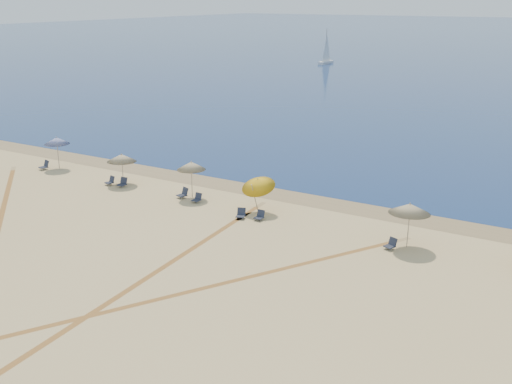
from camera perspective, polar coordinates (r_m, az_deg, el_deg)
wet_sand at (r=43.34m, az=2.70°, el=-0.24°), size 500.00×500.00×0.00m
umbrella_0 at (r=51.92m, az=-18.02°, el=4.55°), size 2.01×2.01×2.64m
umbrella_1 at (r=46.35m, az=-12.37°, el=3.11°), size 2.17×2.18×2.33m
umbrella_2 at (r=42.31m, az=-6.03°, el=2.44°), size 1.98×1.98×2.62m
umbrella_3 at (r=39.23m, az=0.16°, el=0.81°), size 2.19×2.24×2.62m
umbrella_4 at (r=34.66m, az=14.08°, el=-1.50°), size 2.30×2.32×2.61m
chair_0 at (r=52.41m, az=-19.02°, el=2.34°), size 0.77×0.84×0.73m
chair_1 at (r=46.77m, az=-13.36°, el=1.00°), size 0.68×0.74×0.65m
chair_2 at (r=46.06m, az=-12.28°, el=0.84°), size 0.60×0.69×0.69m
chair_3 at (r=42.86m, az=-6.77°, el=-0.13°), size 0.78×0.84×0.71m
chair_4 at (r=41.83m, az=-5.48°, el=-0.59°), size 0.57×0.65×0.63m
chair_5 at (r=38.69m, az=-1.41°, el=-2.04°), size 0.70×0.76×0.64m
chair_6 at (r=38.39m, az=0.35°, el=-2.22°), size 0.54×0.62×0.62m
chair_7 at (r=34.89m, az=12.43°, el=-4.75°), size 0.71×0.76×0.62m
sailboat_0 at (r=130.20m, az=6.54°, el=12.69°), size 1.47×4.77×7.01m
tire_tracks at (r=33.09m, az=-14.96°, el=-6.74°), size 54.25×41.26×0.00m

